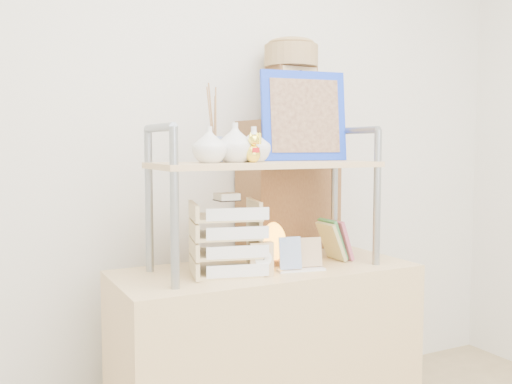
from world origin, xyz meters
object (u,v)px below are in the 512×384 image
letter_tray (227,241)px  salt_lamp (273,243)px  cabinet (288,262)px  desk (266,359)px

letter_tray → salt_lamp: bearing=15.7°
cabinet → salt_lamp: size_ratio=7.76×
desk → cabinet: size_ratio=0.89×
desk → letter_tray: 0.53m
salt_lamp → desk: bearing=-140.5°
desk → cabinet: 0.57m
desk → letter_tray: letter_tray is taller
desk → salt_lamp: 0.47m
desk → cabinet: bearing=49.4°
letter_tray → salt_lamp: 0.25m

